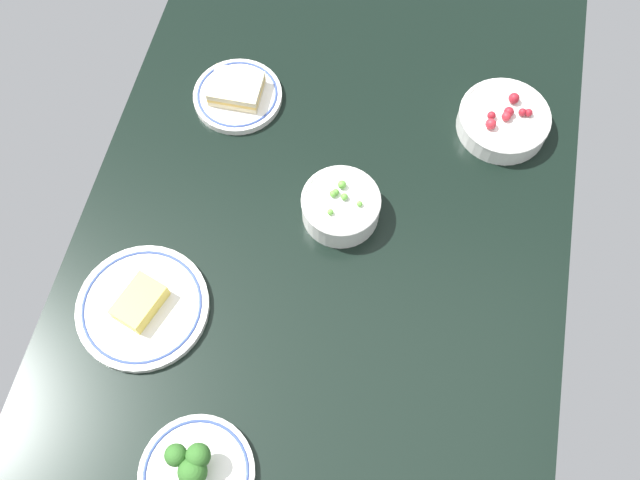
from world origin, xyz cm
name	(u,v)px	position (x,y,z in cm)	size (l,w,h in cm)	color
dining_table	(320,250)	(0.00, 0.00, 2.00)	(142.54, 86.68, 4.00)	black
plate_broccoli	(195,471)	(41.54, -10.33, 5.95)	(17.75, 17.75, 7.71)	white
bowl_peas	(341,206)	(-6.78, 2.30, 6.97)	(14.05, 14.05, 6.69)	white
bowl_berries	(503,120)	(-31.50, 28.65, 6.38)	(17.20, 17.20, 6.01)	white
plate_sandwich	(237,94)	(-27.54, -22.28, 5.55)	(17.24, 17.24, 4.66)	white
plate_cheese	(142,306)	(17.87, -26.70, 5.16)	(22.35, 22.35, 4.60)	white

